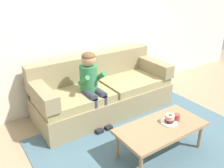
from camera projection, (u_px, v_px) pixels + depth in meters
ground at (137, 134)px, 3.47m from camera, size 10.00×10.00×0.00m
wall_back at (86, 21)px, 3.95m from camera, size 8.00×0.10×2.80m
area_rug at (148, 143)px, 3.27m from camera, size 2.89×2.01×0.01m
couch at (103, 92)px, 3.95m from camera, size 2.22×0.90×0.90m
coffee_table at (161, 129)px, 2.95m from camera, size 1.12×0.56×0.40m
person_child at (91, 82)px, 3.49m from camera, size 0.34×0.58×1.10m
plate at (169, 122)px, 3.00m from camera, size 0.21×0.21×0.01m
donut at (169, 121)px, 2.99m from camera, size 0.12×0.12×0.04m
donut_second at (170, 118)px, 2.97m from camera, size 0.13×0.13×0.04m
donut_third at (170, 116)px, 2.96m from camera, size 0.17×0.17×0.04m
mug at (177, 117)px, 3.03m from camera, size 0.08×0.08×0.09m
toy_controller at (168, 120)px, 3.76m from camera, size 0.23×0.09×0.05m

